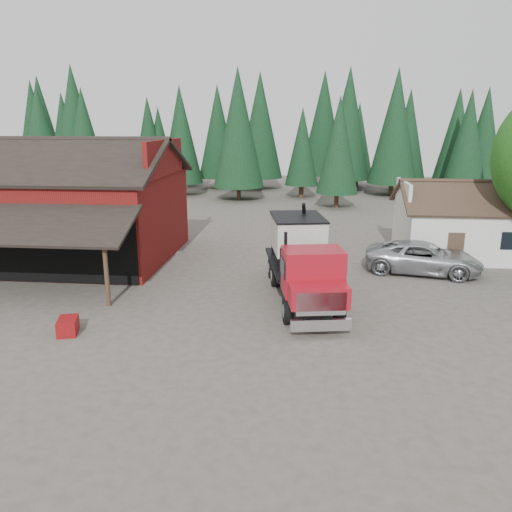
# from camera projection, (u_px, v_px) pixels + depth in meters

# --- Properties ---
(ground) EXTENTS (120.00, 120.00, 0.00)m
(ground) POSITION_uv_depth(u_px,v_px,m) (225.00, 329.00, 19.78)
(ground) COLOR #4C453B
(ground) RESTS_ON ground
(red_barn) EXTENTS (12.80, 13.63, 7.18)m
(red_barn) POSITION_uv_depth(u_px,v_px,m) (68.00, 214.00, 29.66)
(red_barn) COLOR maroon
(red_barn) RESTS_ON ground
(farmhouse) EXTENTS (8.60, 6.42, 4.65)m
(farmhouse) POSITION_uv_depth(u_px,v_px,m) (468.00, 228.00, 30.58)
(farmhouse) COLOR silver
(farmhouse) RESTS_ON ground
(conifer_backdrop) EXTENTS (76.00, 16.00, 16.00)m
(conifer_backdrop) POSITION_uv_depth(u_px,v_px,m) (280.00, 191.00, 60.14)
(conifer_backdrop) COLOR black
(conifer_backdrop) RESTS_ON ground
(near_pine_a) EXTENTS (4.40, 4.40, 11.40)m
(near_pine_a) POSITION_uv_depth(u_px,v_px,m) (41.00, 139.00, 47.15)
(near_pine_a) COLOR #382619
(near_pine_a) RESTS_ON ground
(near_pine_b) EXTENTS (3.96, 3.96, 10.40)m
(near_pine_b) POSITION_uv_depth(u_px,v_px,m) (339.00, 145.00, 46.51)
(near_pine_b) COLOR #382619
(near_pine_b) RESTS_ON ground
(near_pine_d) EXTENTS (5.28, 5.28, 13.40)m
(near_pine_d) POSITION_uv_depth(u_px,v_px,m) (238.00, 128.00, 50.93)
(near_pine_d) COLOR #382619
(near_pine_d) RESTS_ON ground
(feed_truck) EXTENTS (3.97, 9.47, 4.15)m
(feed_truck) POSITION_uv_depth(u_px,v_px,m) (302.00, 258.00, 22.86)
(feed_truck) COLOR black
(feed_truck) RESTS_ON ground
(silver_car) EXTENTS (6.55, 4.02, 1.69)m
(silver_car) POSITION_uv_depth(u_px,v_px,m) (423.00, 258.00, 27.00)
(silver_car) COLOR #AEB1B6
(silver_car) RESTS_ON ground
(equip_box) EXTENTS (0.98, 1.25, 0.60)m
(equip_box) POSITION_uv_depth(u_px,v_px,m) (68.00, 326.00, 19.32)
(equip_box) COLOR maroon
(equip_box) RESTS_ON ground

